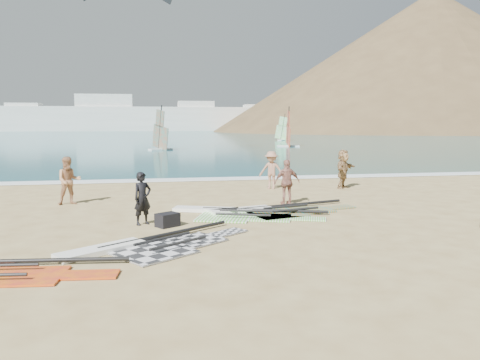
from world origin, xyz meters
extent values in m
plane|color=tan|center=(0.00, 0.00, 0.00)|extent=(300.00, 300.00, 0.00)
cube|color=#0C5055|center=(0.00, 132.00, 0.00)|extent=(300.00, 240.00, 0.06)
cube|color=white|center=(0.00, 12.30, 0.00)|extent=(300.00, 1.20, 0.04)
cube|color=white|center=(-20.00, 150.00, 4.03)|extent=(160.00, 8.00, 8.00)
cube|color=white|center=(-45.00, 150.00, 4.53)|extent=(10.00, 7.00, 9.00)
cube|color=white|center=(-20.00, 150.00, 6.03)|extent=(18.00, 7.00, 12.00)
cube|color=white|center=(10.00, 150.00, 5.03)|extent=(12.00, 7.00, 10.00)
cube|color=white|center=(35.00, 150.00, 4.53)|extent=(16.00, 7.00, 9.00)
cube|color=white|center=(55.00, 150.00, 5.53)|extent=(10.00, 7.00, 11.00)
cone|color=brown|center=(85.00, 130.00, 0.00)|extent=(143.00, 143.00, 45.00)
cube|color=#28272A|center=(-4.17, -0.84, 0.02)|extent=(2.26, 2.30, 0.04)
cube|color=#28272A|center=(-3.06, -0.04, 0.02)|extent=(1.63, 1.61, 0.04)
cube|color=#28272A|center=(-2.16, 0.62, 0.02)|extent=(1.14, 1.02, 0.04)
cylinder|color=black|center=(-3.72, 0.44, 0.10)|extent=(3.25, 2.40, 0.09)
cylinder|color=black|center=(-3.86, -0.25, 0.16)|extent=(1.36, 1.01, 0.07)
cylinder|color=black|center=(-3.51, -0.74, 0.16)|extent=(1.36, 1.01, 0.07)
cube|color=white|center=(-5.25, -0.67, 0.06)|extent=(2.00, 1.66, 0.12)
cube|color=#54D027|center=(-1.91, 2.78, 0.02)|extent=(2.09, 2.20, 0.04)
cube|color=#54D027|center=(-0.57, 2.31, 0.02)|extent=(1.55, 1.49, 0.04)
cube|color=#54D027|center=(0.51, 1.93, 0.02)|extent=(1.18, 0.85, 0.04)
cylinder|color=black|center=(-0.56, 3.15, 0.10)|extent=(3.87, 1.43, 0.10)
cylinder|color=black|center=(-1.22, 2.87, 0.16)|extent=(1.61, 0.62, 0.07)
cylinder|color=black|center=(-1.43, 2.28, 0.16)|extent=(1.61, 0.62, 0.07)
cube|color=white|center=(-2.40, 3.80, 0.06)|extent=(2.19, 1.24, 0.12)
cube|color=orange|center=(-0.29, 2.90, 0.02)|extent=(2.01, 2.13, 0.04)
cube|color=orange|center=(1.07, 3.28, 0.02)|extent=(1.50, 1.44, 0.04)
cube|color=orange|center=(2.17, 3.59, 0.02)|extent=(1.16, 0.80, 0.04)
cylinder|color=black|center=(0.60, 3.97, 0.10)|extent=(3.93, 1.20, 0.10)
cylinder|color=black|center=(0.22, 3.36, 0.16)|extent=(1.63, 0.52, 0.07)
cylinder|color=black|center=(0.39, 2.77, 0.16)|extent=(1.63, 0.52, 0.07)
cube|color=white|center=(-1.27, 3.45, 0.06)|extent=(2.19, 1.13, 0.12)
cube|color=red|center=(-6.38, -2.20, 0.02)|extent=(1.31, 1.23, 0.04)
cube|color=red|center=(-5.27, -2.31, 0.02)|extent=(1.08, 0.62, 0.04)
cylinder|color=black|center=(-6.55, -1.40, 0.10)|extent=(3.93, 0.51, 0.09)
cube|color=black|center=(-3.70, 1.76, 0.19)|extent=(0.74, 0.70, 0.38)
imported|color=black|center=(-4.39, 2.15, 0.76)|extent=(0.67, 0.61, 1.53)
imported|color=tan|center=(-7.06, 6.01, 0.86)|extent=(0.97, 0.84, 1.72)
imported|color=#A7745B|center=(1.04, 8.60, 0.83)|extent=(1.24, 1.01, 1.67)
imported|color=#9E6656|center=(0.61, 4.64, 0.81)|extent=(0.98, 0.47, 1.62)
imported|color=#A37D51|center=(4.23, 8.22, 0.87)|extent=(1.50, 1.50, 1.73)
cube|color=white|center=(-3.44, 38.50, 0.11)|extent=(2.62, 1.98, 0.15)
cube|color=#DA4420|center=(-3.44, 38.50, 1.37)|extent=(1.68, 2.77, 2.83)
cube|color=#DA4420|center=(-3.44, 38.50, 3.32)|extent=(0.97, 1.57, 1.97)
cylinder|color=black|center=(-3.44, 38.50, 2.45)|extent=(0.55, 0.83, 4.50)
cube|color=white|center=(11.75, 42.92, 0.11)|extent=(2.73, 1.12, 0.15)
cube|color=red|center=(11.75, 42.92, 1.40)|extent=(0.50, 3.23, 2.90)
cube|color=red|center=(11.75, 42.92, 3.39)|extent=(0.30, 1.82, 2.01)
cylinder|color=black|center=(11.75, 42.92, 2.51)|extent=(0.23, 0.92, 4.59)
cube|color=white|center=(16.32, 61.80, 0.10)|extent=(2.09, 2.22, 0.14)
cube|color=#4AC62F|center=(16.32, 61.80, 1.25)|extent=(2.19, 1.97, 2.57)
cube|color=#4AC62F|center=(16.32, 61.80, 3.02)|extent=(1.25, 1.13, 1.79)
cylinder|color=black|center=(16.32, 61.80, 2.23)|extent=(0.67, 0.62, 4.08)
camera|label=1|loc=(-4.01, -11.35, 2.93)|focal=35.00mm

